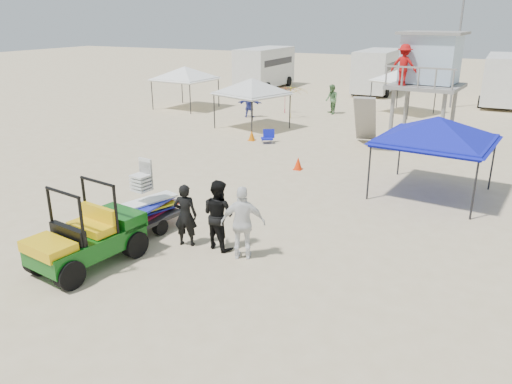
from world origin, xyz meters
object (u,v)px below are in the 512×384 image
at_px(surf_trailer, 146,206).
at_px(man_left, 185,215).
at_px(lifeguard_tower, 427,63).
at_px(canopy_blue, 438,121).
at_px(utility_cart, 84,230).

relative_size(surf_trailer, man_left, 1.32).
distance_m(man_left, lifeguard_tower, 15.38).
height_order(lifeguard_tower, canopy_blue, lifeguard_tower).
height_order(utility_cart, man_left, utility_cart).
bearing_deg(man_left, lifeguard_tower, -119.75).
xyz_separation_m(utility_cart, lifeguard_tower, (5.12, 16.71, 2.76)).
distance_m(man_left, canopy_blue, 8.88).
bearing_deg(lifeguard_tower, utility_cart, -107.04).
height_order(man_left, canopy_blue, canopy_blue).
relative_size(utility_cart, man_left, 1.66).
bearing_deg(lifeguard_tower, surf_trailer, -109.58).
xyz_separation_m(surf_trailer, man_left, (1.52, -0.30, 0.10)).
xyz_separation_m(lifeguard_tower, canopy_blue, (1.60, -7.68, -1.16)).
distance_m(lifeguard_tower, canopy_blue, 7.93).
distance_m(utility_cart, surf_trailer, 2.34).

